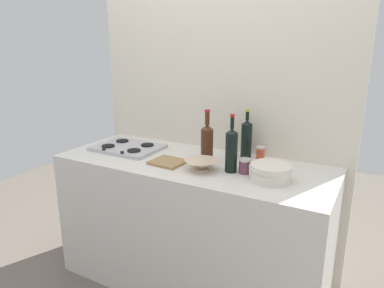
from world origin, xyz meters
TOP-DOWN VIEW (x-y plane):
  - ground_plane at (0.00, 0.00)m, footprint 6.00×6.00m
  - counter_block at (0.00, 0.00)m, footprint 1.80×0.70m
  - backsplash_panel at (0.00, 0.38)m, footprint 1.90×0.06m
  - stovetop_hob at (-0.54, 0.02)m, footprint 0.46×0.35m
  - plate_stack at (0.54, -0.07)m, footprint 0.24×0.24m
  - wine_bottle_leftmost at (0.27, 0.27)m, footprint 0.07×0.07m
  - wine_bottle_mid_left at (0.07, 0.07)m, footprint 0.08×0.08m
  - wine_bottle_mid_right at (0.29, -0.05)m, footprint 0.07×0.07m
  - mixing_bowl at (0.13, -0.11)m, footprint 0.21×0.21m
  - condiment_jar_front at (0.40, 0.18)m, footprint 0.06×0.06m
  - condiment_jar_rear at (0.37, -0.03)m, footprint 0.07×0.07m
  - cutting_board at (-0.12, -0.10)m, footprint 0.22×0.20m

SIDE VIEW (x-z plane):
  - ground_plane at x=0.00m, z-range 0.00..0.00m
  - counter_block at x=0.00m, z-range 0.00..0.90m
  - cutting_board at x=-0.12m, z-range 0.90..0.92m
  - stovetop_hob at x=-0.54m, z-range 0.89..0.93m
  - mixing_bowl at x=0.13m, z-range 0.90..0.97m
  - condiment_jar_rear at x=0.37m, z-range 0.90..0.99m
  - plate_stack at x=0.54m, z-range 0.90..0.99m
  - condiment_jar_front at x=0.40m, z-range 0.90..1.01m
  - wine_bottle_mid_left at x=0.07m, z-range 0.86..1.20m
  - wine_bottle_leftmost at x=0.27m, z-range 0.87..1.20m
  - wine_bottle_mid_right at x=0.29m, z-range 0.86..1.21m
  - backsplash_panel at x=0.00m, z-range 0.00..2.37m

